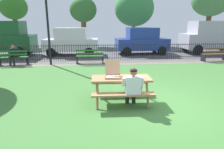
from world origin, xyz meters
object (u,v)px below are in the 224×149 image
at_px(person_on_park_bench, 13,54).
at_px(parked_car_center, 142,41).
at_px(far_tree_midleft, 83,11).
at_px(picnic_table_foreground, 121,83).
at_px(adult_at_table, 133,86).
at_px(pizza_box_open, 113,73).
at_px(park_bench_right, 215,55).
at_px(far_tree_center, 134,8).
at_px(parked_car_left, 71,41).
at_px(park_bench_left, 13,58).
at_px(far_tree_left, 14,8).
at_px(parked_car_right, 212,36).
at_px(lamp_post_walkway, 47,15).
at_px(parked_car_far_left, 0,38).
at_px(park_bench_center, 90,57).

distance_m(person_on_park_bench, parked_car_center, 8.86).
bearing_deg(far_tree_midleft, picnic_table_foreground, -83.41).
bearing_deg(adult_at_table, pizza_box_open, 128.38).
bearing_deg(far_tree_midleft, park_bench_right, -46.90).
xyz_separation_m(picnic_table_foreground, far_tree_center, (3.36, 14.95, 3.07)).
relative_size(picnic_table_foreground, parked_car_left, 0.47).
relative_size(pizza_box_open, park_bench_left, 0.36).
distance_m(picnic_table_foreground, adult_at_table, 0.58).
distance_m(adult_at_table, park_bench_left, 8.56).
bearing_deg(pizza_box_open, person_on_park_bench, 131.45).
xyz_separation_m(picnic_table_foreground, far_tree_left, (-8.30, 14.95, 3.05)).
xyz_separation_m(picnic_table_foreground, parked_car_right, (8.47, 9.20, 0.71)).
distance_m(far_tree_left, far_tree_center, 11.65).
height_order(far_tree_left, far_tree_center, far_tree_center).
height_order(lamp_post_walkway, parked_car_left, lamp_post_walkway).
height_order(person_on_park_bench, far_tree_midleft, far_tree_midleft).
height_order(adult_at_table, park_bench_left, adult_at_table).
bearing_deg(parked_car_far_left, parked_car_center, 0.00).
distance_m(person_on_park_bench, far_tree_left, 9.96).
xyz_separation_m(lamp_post_walkway, parked_car_center, (6.15, 3.42, -1.74)).
bearing_deg(far_tree_midleft, lamp_post_walkway, -99.65).
relative_size(parked_car_right, far_tree_left, 0.97).
xyz_separation_m(far_tree_left, far_tree_midleft, (6.57, 0.00, -0.21)).
xyz_separation_m(pizza_box_open, parked_car_far_left, (-7.18, 9.07, 0.42)).
xyz_separation_m(person_on_park_bench, parked_car_left, (2.93, 3.28, 0.35)).
height_order(park_bench_left, far_tree_left, far_tree_left).
relative_size(pizza_box_open, parked_car_center, 0.15).
height_order(pizza_box_open, adult_at_table, pizza_box_open).
height_order(parked_car_center, far_tree_midleft, far_tree_midleft).
xyz_separation_m(park_bench_right, far_tree_center, (-3.39, 9.05, 3.25)).
xyz_separation_m(person_on_park_bench, far_tree_center, (8.72, 9.03, 3.01)).
height_order(far_tree_midleft, far_tree_center, far_tree_center).
bearing_deg(far_tree_left, park_bench_right, -31.04).
bearing_deg(person_on_park_bench, adult_at_table, -48.85).
xyz_separation_m(park_bench_center, park_bench_right, (7.79, 0.00, 0.00)).
distance_m(park_bench_center, far_tree_left, 12.04).
height_order(park_bench_right, far_tree_midleft, far_tree_midleft).
distance_m(parked_car_right, far_tree_center, 8.05).
distance_m(park_bench_center, parked_car_far_left, 7.24).
height_order(park_bench_center, parked_car_far_left, parked_car_far_left).
bearing_deg(park_bench_center, adult_at_table, -78.52).
bearing_deg(picnic_table_foreground, person_on_park_bench, 132.16).
xyz_separation_m(person_on_park_bench, parked_car_right, (13.83, 3.28, 0.65)).
bearing_deg(far_tree_left, adult_at_table, -61.04).
distance_m(parked_car_far_left, far_tree_center, 12.45).
height_order(adult_at_table, parked_car_left, parked_car_left).
bearing_deg(far_tree_center, pizza_box_open, -103.67).
bearing_deg(parked_car_center, adult_at_table, -105.01).
bearing_deg(pizza_box_open, park_bench_center, 97.84).
xyz_separation_m(pizza_box_open, lamp_post_walkway, (-3.04, 5.64, 1.86)).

